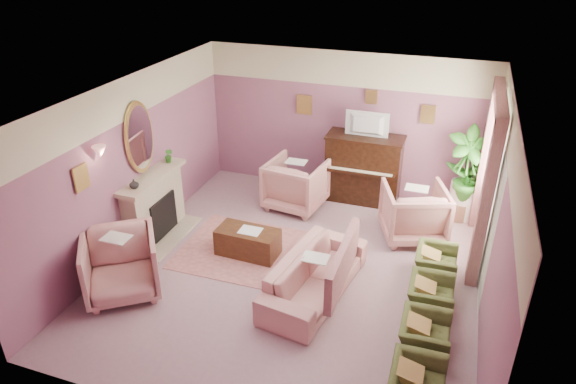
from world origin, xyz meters
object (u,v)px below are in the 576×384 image
(floral_armchair_front, at_px, (121,262))
(television, at_px, (366,123))
(sofa, at_px, (315,268))
(olive_chair_b, at_px, (425,331))
(coffee_table, at_px, (248,242))
(side_table, at_px, (463,200))
(olive_chair_d, at_px, (436,260))
(piano, at_px, (363,169))
(olive_chair_c, at_px, (431,292))
(olive_chair_a, at_px, (418,379))
(floral_armchair_right, at_px, (414,210))
(floral_armchair_left, at_px, (296,182))

(floral_armchair_front, bearing_deg, television, 56.00)
(sofa, distance_m, olive_chair_b, 1.76)
(coffee_table, bearing_deg, side_table, 36.94)
(coffee_table, bearing_deg, olive_chair_d, 7.17)
(piano, distance_m, television, 0.95)
(olive_chair_c, bearing_deg, olive_chair_a, -90.00)
(floral_armchair_right, bearing_deg, side_table, 52.25)
(sofa, bearing_deg, piano, 89.15)
(television, height_order, olive_chair_a, television)
(television, distance_m, olive_chair_c, 3.56)
(sofa, relative_size, olive_chair_d, 3.00)
(floral_armchair_front, xyz_separation_m, olive_chair_b, (4.26, 0.24, -0.22))
(piano, relative_size, olive_chair_c, 1.98)
(floral_armchair_front, bearing_deg, olive_chair_c, 14.00)
(floral_armchair_left, height_order, olive_chair_b, floral_armchair_left)
(olive_chair_c, height_order, side_table, side_table)
(piano, distance_m, coffee_table, 2.89)
(sofa, bearing_deg, floral_armchair_front, -161.06)
(coffee_table, distance_m, olive_chair_d, 2.97)
(piano, bearing_deg, floral_armchair_left, -148.32)
(coffee_table, xyz_separation_m, olive_chair_b, (2.94, -1.27, 0.08))
(coffee_table, height_order, floral_armchair_left, floral_armchair_left)
(piano, xyz_separation_m, olive_chair_d, (1.58, -2.14, -0.34))
(television, xyz_separation_m, olive_chair_c, (1.58, -2.91, -1.29))
(olive_chair_a, distance_m, side_table, 4.54)
(coffee_table, distance_m, floral_armchair_right, 2.87)
(coffee_table, relative_size, olive_chair_a, 1.41)
(floral_armchair_right, distance_m, olive_chair_a, 3.56)
(floral_armchair_right, bearing_deg, olive_chair_d, -65.70)
(floral_armchair_left, distance_m, side_table, 3.09)
(coffee_table, bearing_deg, floral_armchair_front, -131.09)
(olive_chair_c, bearing_deg, floral_armchair_right, 104.29)
(floral_armchair_left, bearing_deg, sofa, -65.81)
(television, height_order, sofa, television)
(side_table, bearing_deg, olive_chair_b, -94.70)
(piano, height_order, television, television)
(piano, xyz_separation_m, olive_chair_b, (1.58, -3.78, -0.34))
(floral_armchair_left, distance_m, floral_armchair_right, 2.27)
(floral_armchair_front, distance_m, olive_chair_c, 4.40)
(olive_chair_c, bearing_deg, piano, 118.17)
(floral_armchair_front, bearing_deg, sofa, 18.94)
(sofa, bearing_deg, olive_chair_d, 31.00)
(floral_armchair_left, distance_m, olive_chair_b, 4.11)
(coffee_table, xyz_separation_m, side_table, (3.25, 2.44, 0.12))
(olive_chair_d, bearing_deg, floral_armchair_front, -156.17)
(floral_armchair_right, bearing_deg, olive_chair_c, -75.71)
(piano, relative_size, olive_chair_a, 1.98)
(olive_chair_a, bearing_deg, floral_armchair_front, 172.30)
(olive_chair_c, height_order, olive_chair_d, same)
(coffee_table, height_order, sofa, sofa)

